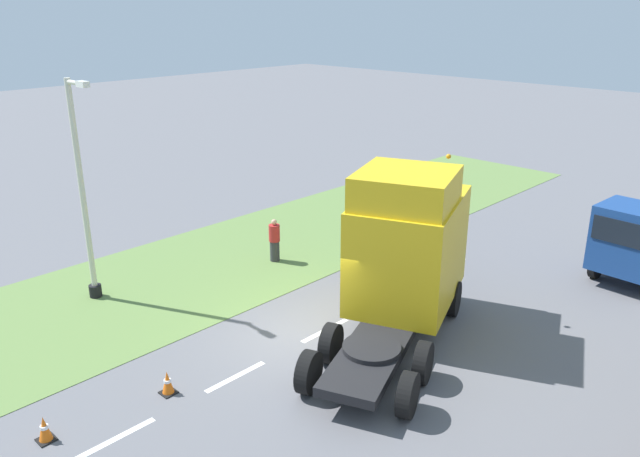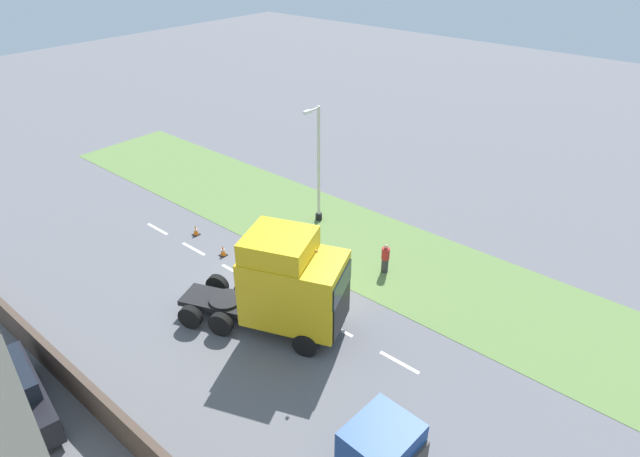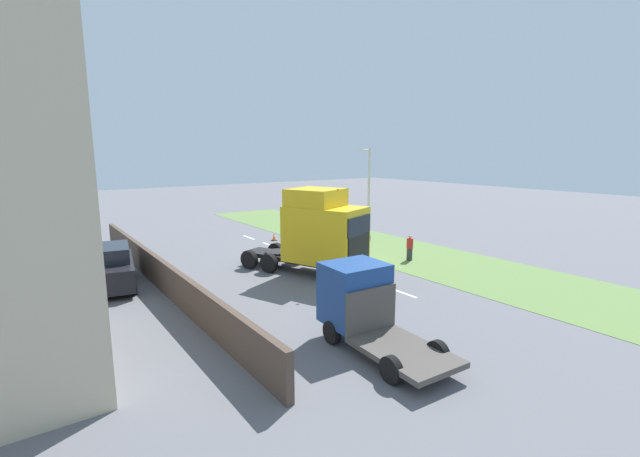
{
  "view_description": "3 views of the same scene",
  "coord_description": "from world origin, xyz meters",
  "px_view_note": "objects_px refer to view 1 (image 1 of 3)",
  "views": [
    {
      "loc": [
        10.61,
        -10.35,
        8.6
      ],
      "look_at": [
        -0.13,
        0.82,
        3.03
      ],
      "focal_mm": 35.0,
      "sensor_mm": 36.0,
      "label": 1
    },
    {
      "loc": [
        13.77,
        14.89,
        15.11
      ],
      "look_at": [
        -2.27,
        1.3,
        2.8
      ],
      "focal_mm": 30.0,
      "sensor_mm": 36.0,
      "label": 2
    },
    {
      "loc": [
        14.22,
        20.61,
        6.48
      ],
      "look_at": [
        -0.17,
        0.47,
        2.02
      ],
      "focal_mm": 24.0,
      "sensor_mm": 36.0,
      "label": 3
    }
  ],
  "objects_px": {
    "lamp_post": "(85,205)",
    "traffic_cone_lead": "(44,429)",
    "pedestrian": "(275,241)",
    "lorry_cab": "(406,250)",
    "flatbed_truck": "(636,242)",
    "traffic_cone_trailing": "(168,383)"
  },
  "relations": [
    {
      "from": "lamp_post",
      "to": "lorry_cab",
      "type": "bearing_deg",
      "value": 33.05
    },
    {
      "from": "flatbed_truck",
      "to": "traffic_cone_lead",
      "type": "relative_size",
      "value": 8.91
    },
    {
      "from": "flatbed_truck",
      "to": "pedestrian",
      "type": "relative_size",
      "value": 3.31
    },
    {
      "from": "traffic_cone_lead",
      "to": "lorry_cab",
      "type": "bearing_deg",
      "value": 75.61
    },
    {
      "from": "traffic_cone_lead",
      "to": "traffic_cone_trailing",
      "type": "xyz_separation_m",
      "value": [
        0.4,
        2.72,
        0.0
      ]
    },
    {
      "from": "traffic_cone_lead",
      "to": "traffic_cone_trailing",
      "type": "relative_size",
      "value": 1.0
    },
    {
      "from": "traffic_cone_trailing",
      "to": "lamp_post",
      "type": "bearing_deg",
      "value": 167.52
    },
    {
      "from": "lamp_post",
      "to": "pedestrian",
      "type": "bearing_deg",
      "value": 72.75
    },
    {
      "from": "flatbed_truck",
      "to": "lamp_post",
      "type": "distance_m",
      "value": 17.22
    },
    {
      "from": "flatbed_truck",
      "to": "pedestrian",
      "type": "bearing_deg",
      "value": 38.12
    },
    {
      "from": "lamp_post",
      "to": "traffic_cone_lead",
      "type": "bearing_deg",
      "value": -35.97
    },
    {
      "from": "traffic_cone_trailing",
      "to": "pedestrian",
      "type": "bearing_deg",
      "value": 120.17
    },
    {
      "from": "flatbed_truck",
      "to": "traffic_cone_lead",
      "type": "xyz_separation_m",
      "value": [
        -5.99,
        -16.7,
        -1.13
      ]
    },
    {
      "from": "pedestrian",
      "to": "traffic_cone_lead",
      "type": "relative_size",
      "value": 2.69
    },
    {
      "from": "lamp_post",
      "to": "traffic_cone_trailing",
      "type": "height_order",
      "value": "lamp_post"
    },
    {
      "from": "lorry_cab",
      "to": "pedestrian",
      "type": "relative_size",
      "value": 4.73
    },
    {
      "from": "traffic_cone_lead",
      "to": "pedestrian",
      "type": "bearing_deg",
      "value": 110.84
    },
    {
      "from": "lamp_post",
      "to": "traffic_cone_lead",
      "type": "relative_size",
      "value": 11.55
    },
    {
      "from": "traffic_cone_lead",
      "to": "traffic_cone_trailing",
      "type": "height_order",
      "value": "same"
    },
    {
      "from": "lamp_post",
      "to": "traffic_cone_lead",
      "type": "xyz_separation_m",
      "value": [
        5.58,
        -4.05,
        -2.74
      ]
    },
    {
      "from": "flatbed_truck",
      "to": "lamp_post",
      "type": "xyz_separation_m",
      "value": [
        -11.57,
        -12.66,
        1.61
      ]
    },
    {
      "from": "lorry_cab",
      "to": "traffic_cone_trailing",
      "type": "distance_m",
      "value": 7.08
    }
  ]
}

